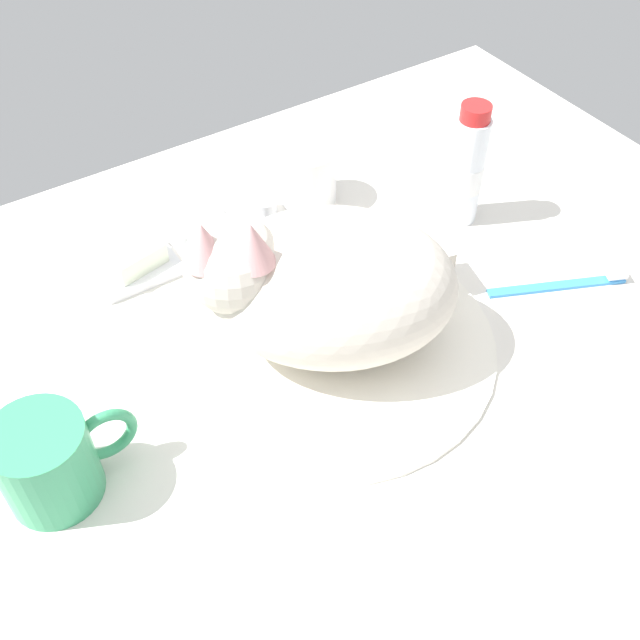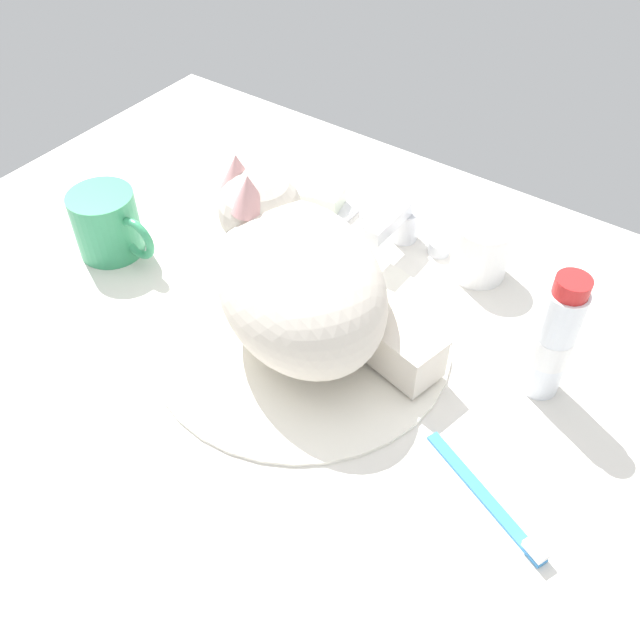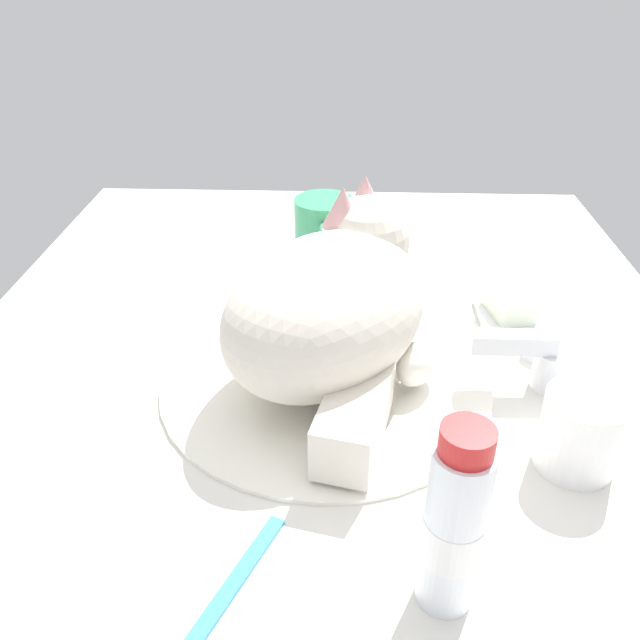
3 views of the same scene
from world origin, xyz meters
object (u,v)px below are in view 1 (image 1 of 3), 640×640
faucet (231,214)px  coffee_mug (50,461)px  soap_bar (134,257)px  toothbrush (566,283)px  toothpaste_bottle (467,168)px  cat (321,283)px  rinse_cup (308,175)px

faucet → coffee_mug: bearing=-142.2°
soap_bar → toothbrush: 47.67cm
toothpaste_bottle → faucet: bearing=153.4°
soap_bar → toothpaste_bottle: 38.95cm
coffee_mug → soap_bar: size_ratio=2.01×
soap_bar → cat: bearing=-60.2°
cat → soap_bar: cat is taller
faucet → coffee_mug: 36.81cm
coffee_mug → cat: bearing=3.9°
soap_bar → toothbrush: size_ratio=0.41×
coffee_mug → toothpaste_bottle: toothpaste_bottle is taller
faucet → soap_bar: faucet is taller
soap_bar → toothbrush: soap_bar is taller
faucet → coffee_mug: coffee_mug is taller
toothpaste_bottle → soap_bar: bearing=162.1°
coffee_mug → soap_bar: 27.81cm
toothpaste_bottle → toothbrush: (1.99, -15.77, -6.60)cm
rinse_cup → toothbrush: (15.47, -28.57, -3.09)cm
cat → coffee_mug: bearing=-176.1°
soap_bar → toothbrush: bearing=-35.5°
faucet → cat: size_ratio=0.43×
toothbrush → soap_bar: bearing=144.5°
coffee_mug → toothbrush: 55.94cm
faucet → rinse_cup: rinse_cup is taller
cat → toothbrush: cat is taller
cat → coffee_mug: size_ratio=2.50×
soap_bar → toothpaste_bottle: (36.81, -11.87, 4.69)cm
coffee_mug → toothbrush: coffee_mug is taller
toothpaste_bottle → toothbrush: toothpaste_bottle is taller
cat → rinse_cup: size_ratio=4.25×
soap_bar → toothpaste_bottle: toothpaste_bottle is taller
cat → rinse_cup: (11.77, 21.12, -5.00)cm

